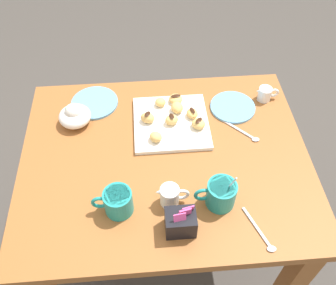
% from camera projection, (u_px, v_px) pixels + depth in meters
% --- Properties ---
extents(ground_plane, '(8.00, 8.00, 0.00)m').
position_uv_depth(ground_plane, '(166.00, 244.00, 1.84)').
color(ground_plane, '#423D38').
extents(dining_table, '(1.00, 0.80, 0.71)m').
position_uv_depth(dining_table, '(165.00, 177.00, 1.39)').
color(dining_table, '#935628').
rests_on(dining_table, ground_plane).
extents(pastry_plate_square, '(0.27, 0.27, 0.02)m').
position_uv_depth(pastry_plate_square, '(171.00, 123.00, 1.38)').
color(pastry_plate_square, white).
rests_on(pastry_plate_square, dining_table).
extents(coffee_mug_teal_left, '(0.13, 0.09, 0.14)m').
position_uv_depth(coffee_mug_teal_left, '(220.00, 194.00, 1.14)').
color(coffee_mug_teal_left, teal).
rests_on(coffee_mug_teal_left, dining_table).
extents(coffee_mug_teal_right, '(0.13, 0.09, 0.09)m').
position_uv_depth(coffee_mug_teal_right, '(117.00, 201.00, 1.12)').
color(coffee_mug_teal_right, teal).
rests_on(coffee_mug_teal_right, dining_table).
extents(cream_pitcher_white, '(0.10, 0.06, 0.07)m').
position_uv_depth(cream_pitcher_white, '(169.00, 195.00, 1.14)').
color(cream_pitcher_white, white).
rests_on(cream_pitcher_white, dining_table).
extents(sugar_caddy, '(0.09, 0.07, 0.11)m').
position_uv_depth(sugar_caddy, '(181.00, 222.00, 1.08)').
color(sugar_caddy, black).
rests_on(sugar_caddy, dining_table).
extents(ice_cream_bowl, '(0.12, 0.12, 0.09)m').
position_uv_depth(ice_cream_bowl, '(75.00, 115.00, 1.37)').
color(ice_cream_bowl, white).
rests_on(ice_cream_bowl, dining_table).
extents(chocolate_sauce_pitcher, '(0.09, 0.05, 0.06)m').
position_uv_depth(chocolate_sauce_pitcher, '(265.00, 93.00, 1.45)').
color(chocolate_sauce_pitcher, white).
rests_on(chocolate_sauce_pitcher, dining_table).
extents(saucer_sky_left, '(0.18, 0.18, 0.01)m').
position_uv_depth(saucer_sky_left, '(95.00, 103.00, 1.46)').
color(saucer_sky_left, '#66A8DB').
rests_on(saucer_sky_left, dining_table).
extents(saucer_sky_right, '(0.17, 0.17, 0.01)m').
position_uv_depth(saucer_sky_right, '(233.00, 107.00, 1.44)').
color(saucer_sky_right, '#66A8DB').
rests_on(saucer_sky_right, dining_table).
extents(loose_spoon_near_saucer, '(0.12, 0.12, 0.01)m').
position_uv_depth(loose_spoon_near_saucer, '(244.00, 133.00, 1.36)').
color(loose_spoon_near_saucer, silver).
rests_on(loose_spoon_near_saucer, dining_table).
extents(loose_spoon_by_plate, '(0.07, 0.15, 0.01)m').
position_uv_depth(loose_spoon_by_plate, '(262.00, 235.00, 1.10)').
color(loose_spoon_by_plate, silver).
rests_on(loose_spoon_by_plate, dining_table).
extents(beignet_0, '(0.07, 0.07, 0.03)m').
position_uv_depth(beignet_0, '(198.00, 124.00, 1.35)').
color(beignet_0, '#E5B260').
rests_on(beignet_0, pastry_plate_square).
extents(chocolate_drizzle_0, '(0.03, 0.04, 0.00)m').
position_uv_depth(chocolate_drizzle_0, '(199.00, 120.00, 1.33)').
color(chocolate_drizzle_0, '#381E11').
rests_on(chocolate_drizzle_0, beignet_0).
extents(beignet_1, '(0.05, 0.05, 0.03)m').
position_uv_depth(beignet_1, '(192.00, 114.00, 1.38)').
color(beignet_1, '#E5B260').
rests_on(beignet_1, pastry_plate_square).
extents(chocolate_drizzle_1, '(0.02, 0.04, 0.00)m').
position_uv_depth(chocolate_drizzle_1, '(192.00, 110.00, 1.37)').
color(chocolate_drizzle_1, '#381E11').
rests_on(chocolate_drizzle_1, beignet_1).
extents(beignet_2, '(0.06, 0.06, 0.03)m').
position_uv_depth(beignet_2, '(156.00, 137.00, 1.31)').
color(beignet_2, '#E5B260').
rests_on(beignet_2, pastry_plate_square).
extents(beignet_3, '(0.06, 0.06, 0.04)m').
position_uv_depth(beignet_3, '(172.00, 120.00, 1.36)').
color(beignet_3, '#E5B260').
rests_on(beignet_3, pastry_plate_square).
extents(chocolate_drizzle_3, '(0.02, 0.03, 0.00)m').
position_uv_depth(chocolate_drizzle_3, '(172.00, 116.00, 1.34)').
color(chocolate_drizzle_3, '#381E11').
rests_on(chocolate_drizzle_3, beignet_3).
extents(beignet_4, '(0.07, 0.07, 0.03)m').
position_uv_depth(beignet_4, '(176.00, 99.00, 1.43)').
color(beignet_4, '#E5B260').
rests_on(beignet_4, pastry_plate_square).
extents(chocolate_drizzle_4, '(0.04, 0.02, 0.00)m').
position_uv_depth(chocolate_drizzle_4, '(176.00, 96.00, 1.42)').
color(chocolate_drizzle_4, '#381E11').
rests_on(chocolate_drizzle_4, beignet_4).
extents(beignet_5, '(0.05, 0.06, 0.04)m').
position_uv_depth(beignet_5, '(177.00, 107.00, 1.40)').
color(beignet_5, '#E5B260').
rests_on(beignet_5, pastry_plate_square).
extents(beignet_6, '(0.05, 0.05, 0.03)m').
position_uv_depth(beignet_6, '(161.00, 102.00, 1.42)').
color(beignet_6, '#E5B260').
rests_on(beignet_6, pastry_plate_square).
extents(beignet_7, '(0.06, 0.06, 0.04)m').
position_uv_depth(beignet_7, '(148.00, 118.00, 1.36)').
color(beignet_7, '#E5B260').
rests_on(beignet_7, pastry_plate_square).
extents(chocolate_drizzle_7, '(0.03, 0.03, 0.00)m').
position_uv_depth(chocolate_drizzle_7, '(147.00, 114.00, 1.35)').
color(chocolate_drizzle_7, '#381E11').
rests_on(chocolate_drizzle_7, beignet_7).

